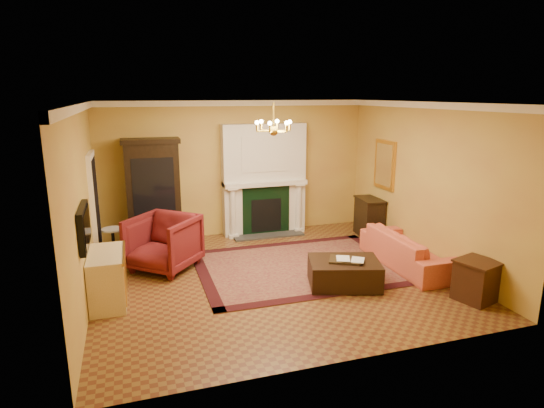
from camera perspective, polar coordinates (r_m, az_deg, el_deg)
name	(u,v)px	position (r m, az deg, el deg)	size (l,w,h in m)	color
floor	(273,277)	(8.13, 0.19, -9.15)	(6.00, 5.50, 0.02)	brown
ceiling	(274,102)	(7.49, 0.20, 12.67)	(6.00, 5.50, 0.02)	white
wall_back	(236,169)	(10.28, -4.51, 4.46)	(6.00, 0.02, 3.00)	gold
wall_front	(348,244)	(5.20, 9.54, -4.95)	(6.00, 0.02, 3.00)	gold
wall_left	(82,207)	(7.35, -22.75, -0.31)	(0.02, 5.50, 3.00)	gold
wall_right	(426,183)	(9.03, 18.72, 2.48)	(0.02, 5.50, 3.00)	gold
fireplace	(264,182)	(10.31, -0.99, 2.80)	(1.90, 0.70, 2.50)	silver
crown_molding	(258,105)	(8.41, -1.83, 12.30)	(6.00, 5.50, 0.12)	white
doorway	(95,209)	(9.10, -21.28, -0.59)	(0.08, 1.05, 2.10)	white
tv_panel	(84,227)	(6.81, -22.50, -2.66)	(0.09, 0.95, 0.58)	black
gilt_mirror	(385,165)	(10.13, 13.95, 4.81)	(0.06, 0.76, 1.05)	gold
chandelier	(274,127)	(7.51, 0.20, 9.60)	(0.63, 0.55, 0.53)	gold
oriental_rug	(300,266)	(8.57, 3.50, -7.80)	(3.75, 2.81, 0.01)	#4F111E
china_cabinet	(154,195)	(9.85, -14.64, 1.14)	(1.08, 0.49, 2.16)	black
wingback_armchair	(163,240)	(8.51, -13.49, -4.43)	(1.07, 1.00, 1.10)	maroon
pedestal_table	(114,244)	(9.03, -19.26, -4.72)	(0.40, 0.40, 0.71)	black
commode	(108,278)	(7.47, -19.93, -8.71)	(0.51, 1.08, 0.80)	beige
coral_sofa	(408,244)	(8.83, 16.75, -4.82)	(2.19, 0.64, 0.85)	#DF6247
end_table	(476,281)	(7.82, 24.25, -8.86)	(0.53, 0.53, 0.61)	black
console_table	(369,218)	(10.47, 12.07, -1.71)	(0.43, 0.75, 0.83)	black
leather_ottoman	(344,273)	(7.77, 9.03, -8.51)	(1.15, 0.84, 0.43)	black
ottoman_tray	(345,260)	(7.68, 9.14, -6.95)	(0.50, 0.39, 0.03)	black
book_a	(337,251)	(7.58, 8.12, -5.89)	(0.22, 0.03, 0.29)	gray
book_b	(352,252)	(7.58, 9.97, -5.98)	(0.21, 0.02, 0.28)	gray
topiary_left	(236,172)	(10.05, -4.57, 4.04)	(0.16, 0.16, 0.43)	tan
topiary_right	(289,169)	(10.40, 2.20, 4.38)	(0.16, 0.16, 0.42)	tan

